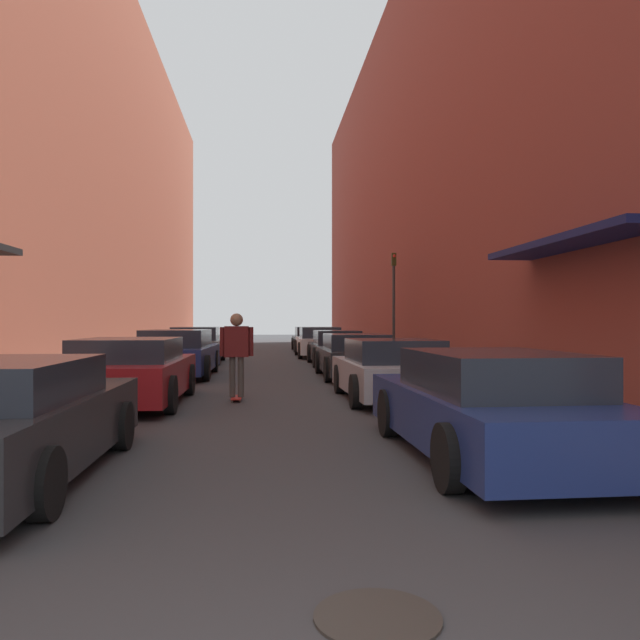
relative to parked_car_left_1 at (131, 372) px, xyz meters
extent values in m
plane|color=#38383A|center=(2.55, 8.16, -0.63)|extent=(104.34, 104.34, 0.00)
cube|color=#A3A099|center=(-1.96, 12.90, -0.57)|extent=(1.80, 47.43, 0.12)
cube|color=#A3A099|center=(7.06, 12.90, -0.57)|extent=(1.80, 47.43, 0.12)
cube|color=brown|center=(-4.86, 12.90, 7.12)|extent=(4.00, 47.43, 15.51)
cube|color=brown|center=(9.96, 12.90, 7.16)|extent=(4.00, 47.43, 15.58)
cube|color=#141947|center=(7.56, -2.51, 2.27)|extent=(1.00, 4.80, 0.12)
cube|color=#232326|center=(-0.12, -5.70, -0.14)|extent=(1.88, 4.49, 0.66)
cylinder|color=black|center=(0.79, -4.31, -0.33)|extent=(0.18, 0.60, 0.60)
cylinder|color=black|center=(0.79, -7.08, -0.33)|extent=(0.18, 0.60, 0.60)
cube|color=maroon|center=(0.00, 0.05, -0.11)|extent=(1.98, 4.53, 0.67)
cube|color=#232833|center=(0.00, -0.18, 0.44)|extent=(1.73, 2.36, 0.42)
cylinder|color=black|center=(-0.95, 1.45, -0.29)|extent=(0.18, 0.67, 0.67)
cylinder|color=black|center=(0.95, 1.45, -0.29)|extent=(0.18, 0.67, 0.67)
cylinder|color=black|center=(-0.95, -1.35, -0.29)|extent=(0.18, 0.67, 0.67)
cylinder|color=black|center=(0.95, -1.35, -0.29)|extent=(0.18, 0.67, 0.67)
cube|color=navy|center=(0.08, 6.03, -0.10)|extent=(2.07, 4.81, 0.68)
cube|color=#232833|center=(0.08, 5.80, 0.48)|extent=(1.77, 2.52, 0.49)
cylinder|color=black|center=(-0.86, 7.51, -0.28)|extent=(0.18, 0.69, 0.69)
cylinder|color=black|center=(1.03, 7.51, -0.28)|extent=(0.18, 0.69, 0.69)
cylinder|color=black|center=(-0.86, 4.56, -0.28)|extent=(0.18, 0.69, 0.69)
cylinder|color=black|center=(1.03, 4.56, -0.28)|extent=(0.18, 0.69, 0.69)
cube|color=gray|center=(-0.01, 11.96, -0.09)|extent=(1.97, 4.80, 0.70)
cube|color=#232833|center=(-0.01, 11.72, 0.50)|extent=(1.69, 2.51, 0.49)
cylinder|color=black|center=(-0.92, 13.44, -0.28)|extent=(0.18, 0.70, 0.70)
cylinder|color=black|center=(0.90, 13.44, -0.28)|extent=(0.18, 0.70, 0.70)
cylinder|color=black|center=(-0.92, 10.48, -0.28)|extent=(0.18, 0.70, 0.70)
cylinder|color=black|center=(0.90, 10.48, -0.28)|extent=(0.18, 0.70, 0.70)
cube|color=navy|center=(5.18, -5.15, -0.14)|extent=(1.92, 4.64, 0.62)
cube|color=#232833|center=(5.18, -5.38, 0.40)|extent=(1.66, 2.43, 0.46)
cylinder|color=black|center=(4.28, -3.72, -0.30)|extent=(0.18, 0.66, 0.66)
cylinder|color=black|center=(6.08, -3.72, -0.30)|extent=(0.18, 0.66, 0.66)
cylinder|color=black|center=(4.28, -6.58, -0.30)|extent=(0.18, 0.66, 0.66)
cylinder|color=black|center=(6.08, -6.58, -0.30)|extent=(0.18, 0.66, 0.66)
cube|color=#B7B7BC|center=(5.15, 0.25, -0.15)|extent=(1.98, 4.04, 0.61)
cube|color=#232833|center=(5.15, 0.05, 0.38)|extent=(1.71, 2.12, 0.45)
cylinder|color=black|center=(4.23, 1.49, -0.31)|extent=(0.18, 0.64, 0.64)
cylinder|color=black|center=(6.08, 1.49, -0.31)|extent=(0.18, 0.64, 0.64)
cylinder|color=black|center=(4.23, -0.99, -0.31)|extent=(0.18, 0.64, 0.64)
cylinder|color=black|center=(6.08, -0.99, -0.31)|extent=(0.18, 0.64, 0.64)
cube|color=#232326|center=(5.14, 5.32, -0.13)|extent=(1.86, 4.48, 0.62)
cube|color=#232833|center=(5.14, 5.10, 0.39)|extent=(1.63, 2.33, 0.43)
cylinder|color=black|center=(4.24, 6.71, -0.29)|extent=(0.18, 0.69, 0.69)
cylinder|color=black|center=(6.05, 6.71, -0.29)|extent=(0.18, 0.69, 0.69)
cylinder|color=black|center=(4.24, 3.94, -0.29)|extent=(0.18, 0.69, 0.69)
cylinder|color=black|center=(6.05, 3.94, -0.29)|extent=(0.18, 0.69, 0.69)
cube|color=black|center=(5.20, 10.36, -0.15)|extent=(1.76, 4.31, 0.58)
cube|color=#232833|center=(5.20, 10.15, 0.39)|extent=(1.55, 2.24, 0.49)
cylinder|color=black|center=(4.34, 11.70, -0.28)|extent=(0.18, 0.71, 0.71)
cylinder|color=black|center=(6.06, 11.70, -0.28)|extent=(0.18, 0.71, 0.71)
cylinder|color=black|center=(4.34, 9.03, -0.28)|extent=(0.18, 0.71, 0.71)
cylinder|color=black|center=(6.06, 9.03, -0.28)|extent=(0.18, 0.71, 0.71)
cube|color=silver|center=(5.04, 15.45, -0.10)|extent=(1.93, 4.66, 0.67)
cube|color=#232833|center=(5.04, 15.22, 0.47)|extent=(1.68, 2.43, 0.48)
cylinder|color=black|center=(4.11, 16.89, -0.28)|extent=(0.18, 0.71, 0.71)
cylinder|color=black|center=(5.96, 16.89, -0.28)|extent=(0.18, 0.71, 0.71)
cylinder|color=black|center=(4.11, 14.01, -0.28)|extent=(0.18, 0.71, 0.71)
cylinder|color=black|center=(5.96, 14.01, -0.28)|extent=(0.18, 0.71, 0.71)
cube|color=black|center=(5.08, 21.27, -0.16)|extent=(1.80, 4.07, 0.58)
cube|color=#232833|center=(5.08, 21.06, 0.39)|extent=(1.57, 2.12, 0.52)
cylinder|color=black|center=(4.21, 22.52, -0.30)|extent=(0.18, 0.66, 0.66)
cylinder|color=black|center=(5.95, 22.52, -0.30)|extent=(0.18, 0.66, 0.66)
cylinder|color=black|center=(4.21, 20.01, -0.30)|extent=(0.18, 0.66, 0.66)
cylinder|color=black|center=(5.95, 20.01, -0.30)|extent=(0.18, 0.66, 0.66)
cube|color=#B2231E|center=(2.01, 0.41, -0.57)|extent=(0.20, 0.78, 0.02)
cylinder|color=beige|center=(1.93, 0.66, -0.60)|extent=(0.03, 0.06, 0.06)
cylinder|color=beige|center=(2.09, 0.66, -0.60)|extent=(0.03, 0.06, 0.06)
cylinder|color=beige|center=(1.93, 0.16, -0.60)|extent=(0.03, 0.06, 0.06)
cylinder|color=beige|center=(2.09, 0.16, -0.60)|extent=(0.03, 0.06, 0.06)
cylinder|color=#47423D|center=(1.92, 0.41, -0.15)|extent=(0.12, 0.12, 0.81)
cylinder|color=#47423D|center=(2.09, 0.41, -0.15)|extent=(0.12, 0.12, 0.81)
cube|color=maroon|center=(2.01, 0.41, 0.56)|extent=(0.48, 0.22, 0.62)
sphere|color=#8C664C|center=(2.01, 0.41, 1.00)|extent=(0.26, 0.26, 0.26)
cylinder|color=maroon|center=(1.72, 0.41, 0.56)|extent=(0.10, 0.10, 0.59)
cylinder|color=maroon|center=(2.30, 0.41, 0.56)|extent=(0.10, 0.10, 0.59)
cylinder|color=#332D28|center=(3.16, -8.96, -0.62)|extent=(0.70, 0.70, 0.02)
cylinder|color=#2D2D2D|center=(7.16, 9.46, 1.44)|extent=(0.10, 0.10, 3.90)
cube|color=#332D0F|center=(7.16, 9.46, 3.16)|extent=(0.16, 0.16, 0.45)
sphere|color=red|center=(7.16, 9.37, 3.28)|extent=(0.11, 0.11, 0.11)
camera|label=1|loc=(2.55, -12.29, 0.98)|focal=35.00mm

